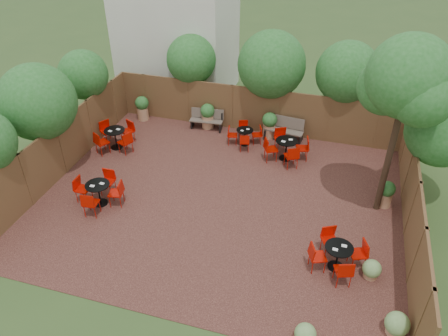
% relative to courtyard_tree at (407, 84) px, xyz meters
% --- Properties ---
extents(ground, '(80.00, 80.00, 0.00)m').
position_rel_courtyard_tree_xyz_m(ground, '(-5.12, -1.04, -4.47)').
color(ground, '#354F23').
rests_on(ground, ground).
extents(courtyard_paving, '(12.00, 10.00, 0.02)m').
position_rel_courtyard_tree_xyz_m(courtyard_paving, '(-5.12, -1.04, -4.46)').
color(courtyard_paving, '#341815').
rests_on(courtyard_paving, ground).
extents(fence_back, '(12.00, 0.08, 2.00)m').
position_rel_courtyard_tree_xyz_m(fence_back, '(-5.12, 3.96, -3.47)').
color(fence_back, '#51361E').
rests_on(fence_back, ground).
extents(fence_left, '(0.08, 10.00, 2.00)m').
position_rel_courtyard_tree_xyz_m(fence_left, '(-11.12, -1.04, -3.47)').
color(fence_left, '#51361E').
rests_on(fence_left, ground).
extents(fence_right, '(0.08, 10.00, 2.00)m').
position_rel_courtyard_tree_xyz_m(fence_right, '(0.88, -1.04, -3.47)').
color(fence_right, '#51361E').
rests_on(fence_right, ground).
extents(neighbour_building, '(5.00, 4.00, 8.00)m').
position_rel_courtyard_tree_xyz_m(neighbour_building, '(-9.62, 6.96, -0.47)').
color(neighbour_building, beige).
rests_on(neighbour_building, ground).
extents(overhang_foliage, '(15.55, 10.56, 2.76)m').
position_rel_courtyard_tree_xyz_m(overhang_foliage, '(-6.37, 2.09, -1.74)').
color(overhang_foliage, '#1F5D1E').
rests_on(overhang_foliage, ground).
extents(courtyard_tree, '(2.61, 2.51, 5.85)m').
position_rel_courtyard_tree_xyz_m(courtyard_tree, '(0.00, 0.00, 0.00)').
color(courtyard_tree, black).
rests_on(courtyard_tree, courtyard_paving).
extents(park_bench_left, '(1.45, 0.59, 0.88)m').
position_rel_courtyard_tree_xyz_m(park_bench_left, '(-7.12, 3.59, -4.00)').
color(park_bench_left, brown).
rests_on(park_bench_left, courtyard_paving).
extents(park_bench_right, '(1.64, 0.69, 0.99)m').
position_rel_courtyard_tree_xyz_m(park_bench_right, '(-3.76, 3.59, -3.94)').
color(park_bench_right, brown).
rests_on(park_bench_right, courtyard_paving).
extents(bistro_tables, '(10.71, 7.32, 0.95)m').
position_rel_courtyard_tree_xyz_m(bistro_tables, '(-5.89, -0.01, -4.00)').
color(bistro_tables, black).
rests_on(bistro_tables, courtyard_paving).
extents(planters, '(10.93, 4.00, 1.12)m').
position_rel_courtyard_tree_xyz_m(planters, '(-5.89, 3.03, -3.87)').
color(planters, '#AE7C57').
rests_on(planters, courtyard_paving).
extents(low_shrubs, '(2.64, 3.08, 0.64)m').
position_rel_courtyard_tree_xyz_m(low_shrubs, '(-0.30, -4.59, -4.17)').
color(low_shrubs, '#AE7C57').
rests_on(low_shrubs, courtyard_paving).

